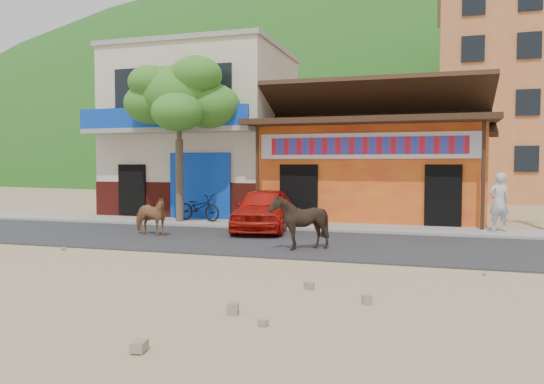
% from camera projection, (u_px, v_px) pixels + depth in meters
% --- Properties ---
extents(ground, '(120.00, 120.00, 0.00)m').
position_uv_depth(ground, '(243.00, 257.00, 12.55)').
color(ground, '#9E825B').
rests_on(ground, ground).
extents(road, '(60.00, 5.00, 0.04)m').
position_uv_depth(road, '(273.00, 242.00, 14.94)').
color(road, '#28282B').
rests_on(road, ground).
extents(sidewalk, '(60.00, 2.00, 0.12)m').
position_uv_depth(sidewalk, '(303.00, 226.00, 18.28)').
color(sidewalk, gray).
rests_on(sidewalk, ground).
extents(dance_club, '(8.00, 6.00, 3.60)m').
position_uv_depth(dance_club, '(375.00, 174.00, 21.41)').
color(dance_club, orange).
rests_on(dance_club, ground).
extents(cafe_building, '(7.00, 6.00, 7.00)m').
position_uv_depth(cafe_building, '(204.00, 135.00, 23.53)').
color(cafe_building, beige).
rests_on(cafe_building, ground).
extents(apartment_front, '(9.00, 9.00, 12.00)m').
position_uv_depth(apartment_front, '(516.00, 102.00, 32.49)').
color(apartment_front, '#CC723F').
rests_on(apartment_front, ground).
extents(hillside, '(100.00, 40.00, 24.00)m').
position_uv_depth(hillside, '(406.00, 98.00, 78.72)').
color(hillside, '#194C14').
rests_on(hillside, ground).
extents(tree, '(3.00, 3.00, 6.00)m').
position_uv_depth(tree, '(179.00, 139.00, 19.28)').
color(tree, '#2D721E').
rests_on(tree, sidewalk).
extents(cow_tan, '(1.51, 0.95, 1.18)m').
position_uv_depth(cow_tan, '(150.00, 216.00, 16.12)').
color(cow_tan, '#9A663D').
rests_on(cow_tan, road).
extents(cow_dark, '(1.40, 1.27, 1.41)m').
position_uv_depth(cow_dark, '(299.00, 222.00, 13.43)').
color(cow_dark, black).
rests_on(cow_dark, road).
extents(red_car, '(2.21, 4.30, 1.40)m').
position_uv_depth(red_car, '(264.00, 209.00, 17.30)').
color(red_car, red).
rests_on(red_car, road).
extents(scooter, '(1.97, 1.08, 0.98)m').
position_uv_depth(scooter, '(199.00, 207.00, 19.57)').
color(scooter, black).
rests_on(scooter, sidewalk).
extents(pedestrian, '(0.78, 0.66, 1.83)m').
position_uv_depth(pedestrian, '(499.00, 202.00, 16.40)').
color(pedestrian, silver).
rests_on(pedestrian, sidewalk).
extents(cafe_chair_left, '(0.47, 0.47, 0.84)m').
position_uv_depth(cafe_chair_left, '(148.00, 208.00, 20.23)').
color(cafe_chair_left, '#4C2519').
rests_on(cafe_chair_left, sidewalk).
extents(cafe_chair_right, '(0.45, 0.45, 0.89)m').
position_uv_depth(cafe_chair_right, '(144.00, 208.00, 19.68)').
color(cafe_chair_right, '#452317').
rests_on(cafe_chair_right, sidewalk).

